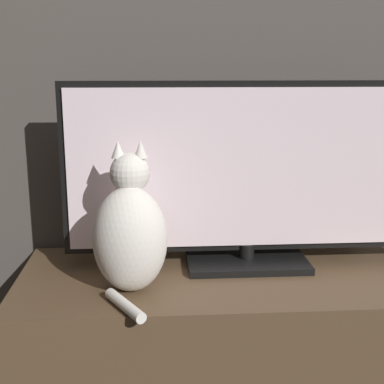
# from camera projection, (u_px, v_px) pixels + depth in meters

# --- Properties ---
(tv_stand) EXTENTS (1.33, 0.52, 0.41)m
(tv_stand) POSITION_uv_depth(u_px,v_px,m) (249.00, 337.00, 1.59)
(tv_stand) COLOR brown
(tv_stand) RESTS_ON ground_plane
(tv) EXTENTS (1.08, 0.21, 0.54)m
(tv) POSITION_uv_depth(u_px,v_px,m) (248.00, 176.00, 1.55)
(tv) COLOR black
(tv) RESTS_ON tv_stand
(cat) EXTENTS (0.21, 0.30, 0.40)m
(cat) POSITION_uv_depth(u_px,v_px,m) (130.00, 233.00, 1.40)
(cat) COLOR silver
(cat) RESTS_ON tv_stand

